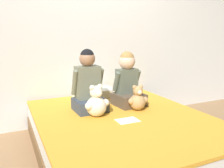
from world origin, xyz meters
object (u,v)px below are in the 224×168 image
Objects in this scene: teddy_bear_held_by_left_child at (96,103)px; child_on_left at (88,85)px; teddy_bear_held_by_right_child at (138,100)px; sign_card at (127,120)px; bed at (122,134)px; child_on_right at (128,82)px; pillow_at_headboard at (94,93)px.

child_on_left is at bearing 78.23° from teddy_bear_held_by_left_child.
teddy_bear_held_by_right_child is 0.37m from sign_card.
teddy_bear_held_by_left_child is 0.35m from sign_card.
sign_card is at bearing -59.54° from teddy_bear_held_by_left_child.
bed is at bearing 82.51° from sign_card.
teddy_bear_held_by_left_child is 1.17× the size of teddy_bear_held_by_right_child.
child_on_right reaches higher than sign_card.
pillow_at_headboard is at bearing 90.00° from bed.
teddy_bear_held_by_left_child is at bearing -108.69° from pillow_at_headboard.
sign_card reaches higher than bed.
pillow_at_headboard is at bearing 59.17° from teddy_bear_held_by_left_child.
child_on_left is at bearing 125.55° from bed.
pillow_at_headboard is at bearing 112.16° from teddy_bear_held_by_right_child.
child_on_left is (-0.24, 0.34, 0.47)m from bed.
child_on_right is 0.60m from sign_card.
teddy_bear_held_by_left_child reaches higher than bed.
sign_card is (-0.02, -0.95, -0.05)m from pillow_at_headboard.
teddy_bear_held_by_right_child is 0.74m from pillow_at_headboard.
pillow_at_headboard is 0.95m from sign_card.
bed is 0.41m from teddy_bear_held_by_right_child.
child_on_left is 0.59m from sign_card.
child_on_right is at bearing 61.84° from sign_card.
pillow_at_headboard is (0.00, 0.81, 0.25)m from bed.
child_on_left reaches higher than pillow_at_headboard.
child_on_left is 1.28× the size of pillow_at_headboard.
sign_card is at bearing -66.59° from child_on_left.
child_on_left reaches higher than teddy_bear_held_by_left_child.
bed is 9.49× the size of sign_card.
pillow_at_headboard reaches higher than sign_card.
teddy_bear_held_by_right_child reaches higher than pillow_at_headboard.
teddy_bear_held_by_right_child is at bearing -95.53° from child_on_right.
child_on_right is 0.54m from teddy_bear_held_by_left_child.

